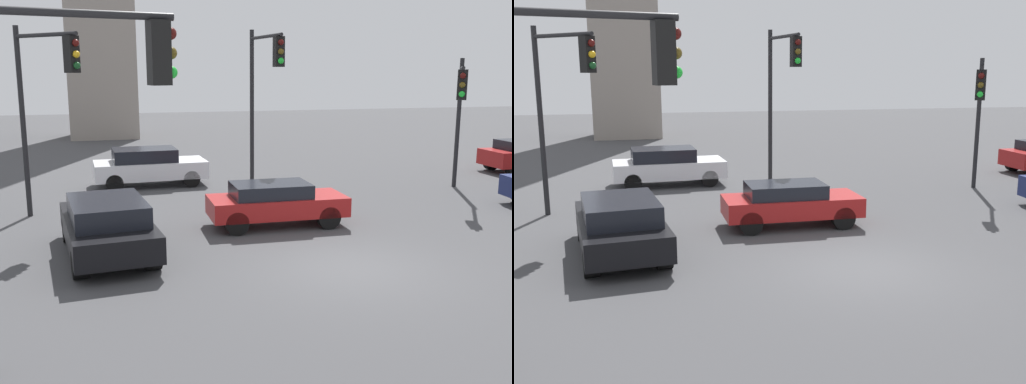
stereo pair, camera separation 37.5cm
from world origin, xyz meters
TOP-DOWN VIEW (x-y plane):
  - ground_plane at (0.00, 0.00)m, footprint 101.05×101.05m
  - traffic_light_0 at (0.27, 8.83)m, footprint 0.49×3.13m
  - traffic_light_1 at (-7.00, 6.24)m, footprint 1.93×2.21m
  - traffic_light_3 at (-5.96, -2.87)m, footprint 3.15×0.91m
  - traffic_light_4 at (7.00, 6.75)m, footprint 1.85×2.80m
  - car_1 at (-5.45, 2.41)m, footprint 2.47×4.67m
  - car_2 at (-3.75, 11.22)m, footprint 4.40×2.11m
  - car_3 at (-0.65, 4.08)m, footprint 4.00×1.67m

SIDE VIEW (x-z plane):
  - ground_plane at x=0.00m, z-range 0.00..0.00m
  - car_3 at x=-0.65m, z-range 0.06..1.35m
  - car_1 at x=-5.45m, z-range 0.04..1.48m
  - car_2 at x=-3.75m, z-range 0.04..1.52m
  - traffic_light_4 at x=7.00m, z-range 0.98..5.90m
  - traffic_light_3 at x=-5.96m, z-range 1.13..6.80m
  - traffic_light_1 at x=-7.00m, z-range 1.14..6.93m
  - traffic_light_0 at x=0.27m, z-range 1.19..7.15m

